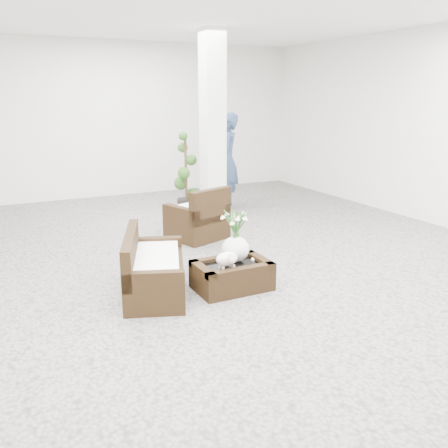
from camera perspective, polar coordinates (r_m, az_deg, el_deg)
name	(u,v)px	position (r m, az deg, el deg)	size (l,w,h in m)	color
ground	(221,265)	(6.81, -0.38, -4.85)	(11.00, 11.00, 0.00)	gray
column	(213,125)	(9.46, -1.35, 11.60)	(0.40, 0.40, 3.50)	white
coffee_table	(232,277)	(5.95, 0.94, -6.22)	(0.90, 0.60, 0.31)	black
sheep_figurine	(227,260)	(5.73, 0.34, -4.30)	(0.28, 0.23, 0.21)	white
planter_narcissus	(236,230)	(5.91, 1.37, -0.71)	(0.44, 0.44, 0.80)	white
tealight	(253,259)	(6.05, 3.39, -4.17)	(0.04, 0.04, 0.03)	white
armchair	(197,213)	(7.96, -3.24, 1.33)	(0.81, 0.78, 0.87)	black
loveseat	(155,263)	(5.84, -8.13, -4.57)	(1.39, 0.67, 0.74)	black
topiary	(186,173)	(9.83, -4.52, 6.05)	(0.42, 0.42, 1.58)	#254616
shopper	(227,161)	(10.12, 0.36, 7.44)	(0.71, 0.47, 1.96)	navy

